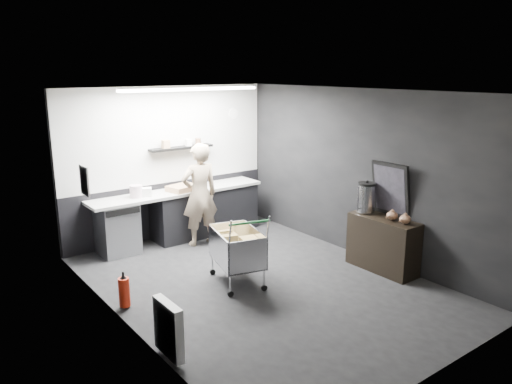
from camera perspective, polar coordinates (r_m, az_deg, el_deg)
floor at (r=7.24m, az=0.71°, el=-10.46°), size 5.50×5.50×0.00m
ceiling at (r=6.60m, az=0.78°, el=11.40°), size 5.50×5.50×0.00m
wall_back at (r=9.08m, az=-9.98°, el=3.31°), size 5.50×0.00×5.50m
wall_front at (r=5.01m, az=20.53°, el=-6.13°), size 5.50×0.00×5.50m
wall_left at (r=5.83m, az=-14.99°, el=-2.92°), size 0.00×5.50×5.50m
wall_right at (r=8.15m, az=11.93°, el=2.01°), size 0.00×5.50×5.50m
kitchen_wall_panel at (r=8.98m, az=-10.06°, el=6.43°), size 3.95×0.02×1.70m
dado_panel at (r=9.25m, az=-9.70°, el=-1.88°), size 3.95×0.02×1.00m
floating_shelf at (r=9.01m, az=-8.54°, el=5.04°), size 1.20×0.22×0.04m
wall_clock at (r=9.65m, az=-2.62°, el=8.93°), size 0.20×0.03×0.20m
poster at (r=6.98m, az=-19.03°, el=1.24°), size 0.02×0.30×0.40m
poster_red_band at (r=6.96m, az=-19.04°, el=1.80°), size 0.02×0.22×0.10m
radiator at (r=5.48m, az=-9.97°, el=-15.16°), size 0.10×0.50×0.60m
ceiling_strip at (r=8.14m, az=-7.40°, el=11.57°), size 2.40×0.20×0.04m
prep_counter at (r=9.06m, az=-8.02°, el=-2.44°), size 3.20×0.61×0.90m
person at (r=8.58m, az=-6.45°, el=-0.30°), size 0.69×0.49×1.78m
shopping_cart at (r=7.10m, az=-2.20°, el=-6.57°), size 0.80×1.10×1.06m
sideboard at (r=7.80m, az=14.22°, el=-4.93°), size 0.47×1.10×1.64m
fire_extinguisher at (r=6.71m, az=-14.83°, el=-10.89°), size 0.14×0.14×0.47m
cardboard_box at (r=8.86m, az=-8.39°, el=0.46°), size 0.56×0.47×0.10m
pink_tub at (r=8.53m, az=-13.53°, el=0.08°), size 0.21×0.21×0.21m
white_container at (r=8.56m, az=-12.41°, el=-0.03°), size 0.20×0.18×0.15m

